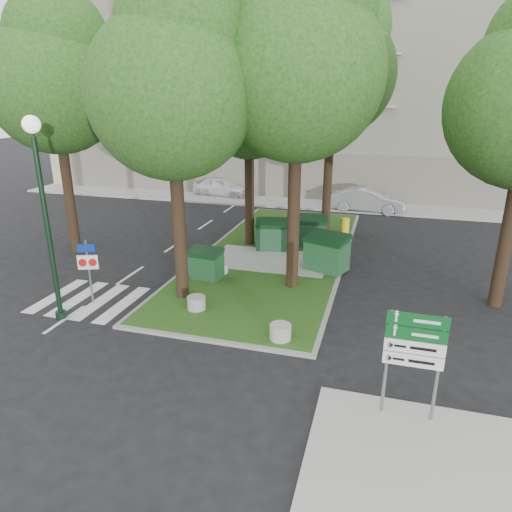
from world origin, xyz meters
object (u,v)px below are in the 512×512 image
(tree_median_near_left, at_px, (174,78))
(dumpster_d, at_px, (327,253))
(street_lamp, at_px, (43,197))
(tree_median_far, at_px, (336,62))
(car_white, at_px, (222,187))
(tree_median_mid, at_px, (251,92))
(traffic_sign_pole, at_px, (88,263))
(bollard_right, at_px, (280,332))
(litter_bin, at_px, (345,225))
(dumpster_a, at_px, (205,264))
(bollard_mid, at_px, (222,268))
(car_silver, at_px, (368,200))
(tree_median_near_right, at_px, (301,56))
(dumpster_c, at_px, (311,231))
(tree_street_left, at_px, (55,74))
(dumpster_b, at_px, (272,235))
(bollard_left, at_px, (196,303))
(directional_sign, at_px, (414,349))

(tree_median_near_left, height_order, dumpster_d, tree_median_near_left)
(dumpster_d, distance_m, street_lamp, 10.50)
(tree_median_near_left, relative_size, tree_median_far, 0.88)
(street_lamp, bearing_deg, car_white, 94.57)
(tree_median_mid, relative_size, traffic_sign_pole, 4.39)
(bollard_right, xyz_separation_m, car_white, (-8.74, 19.00, 0.37))
(litter_bin, bearing_deg, dumpster_a, -120.40)
(bollard_mid, distance_m, street_lamp, 7.18)
(dumpster_d, relative_size, litter_bin, 2.55)
(car_silver, bearing_deg, street_lamp, 157.05)
(tree_median_near_right, bearing_deg, dumpster_c, 93.10)
(dumpster_c, distance_m, litter_bin, 2.91)
(litter_bin, bearing_deg, dumpster_c, -118.58)
(dumpster_c, bearing_deg, car_silver, 66.06)
(bollard_mid, height_order, car_white, car_white)
(dumpster_a, height_order, litter_bin, dumpster_a)
(tree_median_mid, height_order, litter_bin, tree_median_mid)
(tree_median_mid, xyz_separation_m, tree_street_left, (-7.50, -3.00, 0.67))
(dumpster_b, height_order, car_silver, dumpster_b)
(traffic_sign_pole, bearing_deg, bollard_left, -16.33)
(tree_median_near_right, xyz_separation_m, car_silver, (1.96, 13.06, -7.24))
(dumpster_d, xyz_separation_m, car_silver, (1.04, 11.11, -0.10))
(tree_median_near_right, relative_size, street_lamp, 1.82)
(tree_median_near_left, distance_m, bollard_mid, 7.44)
(tree_median_far, distance_m, bollard_mid, 11.16)
(tree_median_far, bearing_deg, traffic_sign_pole, -121.96)
(dumpster_b, relative_size, car_silver, 0.37)
(bollard_right, bearing_deg, tree_median_mid, 111.74)
(car_white, bearing_deg, dumpster_c, -133.47)
(bollard_right, bearing_deg, litter_bin, 86.57)
(dumpster_a, relative_size, directional_sign, 0.55)
(dumpster_d, height_order, bollard_left, dumpster_d)
(tree_median_far, distance_m, dumpster_d, 9.33)
(tree_median_near_right, bearing_deg, bollard_left, -133.24)
(dumpster_a, xyz_separation_m, car_white, (-4.85, 15.15, 0.03))
(tree_median_near_left, bearing_deg, dumpster_c, 65.46)
(litter_bin, height_order, car_silver, car_silver)
(tree_median_near_right, distance_m, tree_street_left, 10.61)
(tree_median_mid, height_order, bollard_right, tree_median_mid)
(dumpster_c, relative_size, litter_bin, 2.20)
(tree_median_near_right, relative_size, bollard_left, 19.00)
(dumpster_b, height_order, litter_bin, dumpster_b)
(dumpster_c, xyz_separation_m, dumpster_d, (1.19, -3.11, 0.05))
(dumpster_b, bearing_deg, tree_median_mid, 143.63)
(tree_street_left, bearing_deg, bollard_mid, -8.10)
(dumpster_a, relative_size, car_white, 0.33)
(tree_median_far, bearing_deg, tree_street_left, -150.72)
(tree_median_mid, relative_size, dumpster_a, 7.30)
(tree_median_near_left, bearing_deg, car_silver, 70.09)
(directional_sign, bearing_deg, tree_median_near_left, 148.32)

